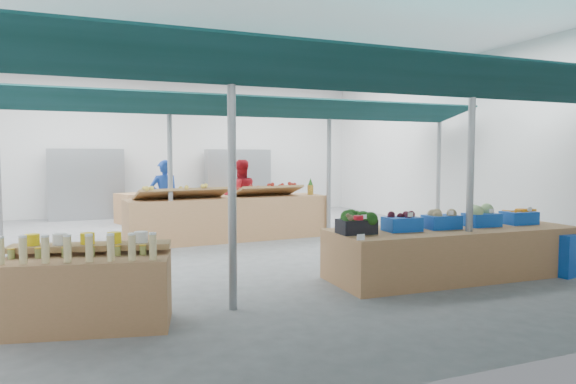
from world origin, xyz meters
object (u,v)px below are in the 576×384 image
bottle_shelf (88,288)px  crate_stack (566,254)px  fruit_counter (229,218)px  vendor_right (240,196)px  veg_counter (452,252)px  vendor_left (164,198)px

bottle_shelf → crate_stack: (6.78, -0.18, -0.10)m
bottle_shelf → crate_stack: 6.78m
fruit_counter → crate_stack: (3.88, -5.16, -0.14)m
fruit_counter → vendor_right: vendor_right is taller
bottle_shelf → vendor_right: 7.03m
crate_stack → veg_counter: bearing=160.7°
bottle_shelf → veg_counter: size_ratio=0.48×
bottle_shelf → vendor_left: (1.70, 6.08, 0.45)m
vendor_right → crate_stack: bearing=113.9°
fruit_counter → vendor_left: (-1.20, 1.10, 0.40)m
bottle_shelf → vendor_left: vendor_left is taller
veg_counter → fruit_counter: size_ratio=0.88×
bottle_shelf → fruit_counter: (2.90, 4.98, 0.05)m
vendor_left → vendor_right: same height
veg_counter → vendor_right: 5.93m
bottle_shelf → fruit_counter: bottle_shelf is taller
vendor_right → fruit_counter: bearing=57.7°
crate_stack → vendor_left: bearing=129.0°
vendor_left → vendor_right: 1.80m
fruit_counter → vendor_left: size_ratio=2.50×
fruit_counter → crate_stack: size_ratio=6.74×
fruit_counter → crate_stack: fruit_counter is taller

